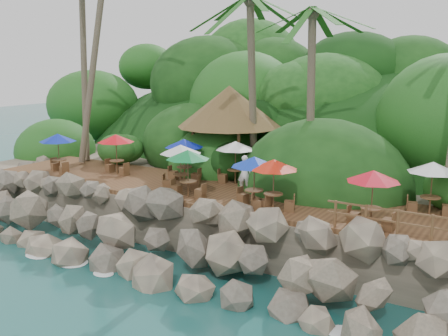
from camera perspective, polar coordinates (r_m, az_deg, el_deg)
The scene contains 11 objects.
ground at distance 20.25m, azimuth -9.18°, elevation -12.47°, with size 140.00×140.00×0.00m, color #19514F.
land_base at distance 33.05m, azimuth 9.15°, elevation -0.98°, with size 32.00×25.20×2.10m, color gray.
jungle_hill at distance 40.15m, azimuth 13.24°, elevation -0.41°, with size 44.80×28.00×15.40m, color #143811.
seawall at distance 21.25m, azimuth -5.73°, elevation -7.84°, with size 29.00×4.00×2.30m, color gray, non-canonical shape.
terrace at distance 24.09m, azimuth 0.00°, elevation -2.79°, with size 26.00×5.00×0.20m, color brown.
jungle_foliage at distance 32.40m, azimuth 8.41°, elevation -3.12°, with size 44.00×16.00×12.00m, color #143811, non-canonical shape.
foam_line at distance 20.44m, azimuth -8.62°, elevation -12.11°, with size 25.20×0.80×0.06m.
palapa at distance 28.02m, azimuth 0.59°, elevation 6.72°, with size 5.57×5.57×4.60m.
dining_clusters at distance 23.33m, azimuth 0.34°, elevation 1.35°, with size 20.36×5.13×2.10m.
railing at distance 18.59m, azimuth 20.09°, elevation -5.71°, with size 6.10×0.10×1.00m.
waiter at distance 23.79m, azimuth 2.25°, elevation -0.62°, with size 0.63×0.41×1.71m, color silver.
Camera 1 is at (12.26, -13.83, 8.27)m, focal length 41.94 mm.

